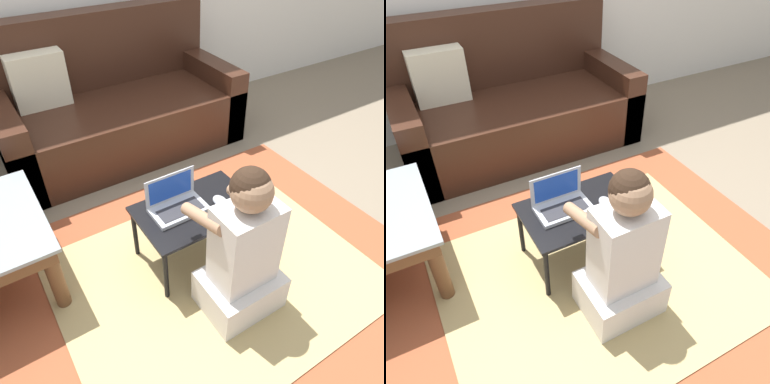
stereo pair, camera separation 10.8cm
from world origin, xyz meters
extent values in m
plane|color=#7F705B|center=(0.00, 0.00, 0.00)|extent=(16.00, 16.00, 0.00)
cube|color=#9E4C2D|center=(-0.02, -0.21, 0.00)|extent=(2.15, 1.71, 0.01)
cube|color=tan|center=(-0.02, -0.21, 0.01)|extent=(1.55, 1.23, 0.00)
cube|color=#381E14|center=(0.11, 1.21, 0.20)|extent=(1.71, 0.83, 0.40)
cube|color=#381E14|center=(0.11, 1.53, 0.67)|extent=(1.71, 0.18, 0.53)
cube|color=#381E14|center=(-0.66, 1.21, 0.27)|extent=(0.16, 0.83, 0.55)
cube|color=#381E14|center=(0.88, 1.21, 0.27)|extent=(0.16, 0.83, 0.55)
cube|color=beige|center=(-0.36, 1.37, 0.58)|extent=(0.36, 0.14, 0.36)
cylinder|color=brown|center=(-0.73, 0.05, 0.19)|extent=(0.07, 0.07, 0.39)
cylinder|color=brown|center=(-0.73, 0.61, 0.19)|extent=(0.07, 0.07, 0.39)
cube|color=black|center=(-0.02, -0.02, 0.33)|extent=(0.59, 0.38, 0.02)
cylinder|color=black|center=(-0.29, -0.19, 0.16)|extent=(0.02, 0.02, 0.32)
cylinder|color=black|center=(0.25, -0.19, 0.16)|extent=(0.02, 0.02, 0.32)
cylinder|color=black|center=(-0.29, 0.14, 0.16)|extent=(0.02, 0.02, 0.32)
cylinder|color=black|center=(0.25, 0.14, 0.16)|extent=(0.02, 0.02, 0.32)
cube|color=#B7BCC6|center=(-0.11, 0.00, 0.35)|extent=(0.27, 0.16, 0.02)
cube|color=#28282D|center=(-0.11, -0.02, 0.36)|extent=(0.22, 0.10, 0.00)
cube|color=#B7BCC6|center=(-0.11, 0.08, 0.44)|extent=(0.27, 0.01, 0.16)
cube|color=#1E47B7|center=(-0.11, 0.07, 0.44)|extent=(0.23, 0.00, 0.13)
ellipsoid|color=#B2B7C1|center=(0.10, -0.07, 0.36)|extent=(0.06, 0.10, 0.04)
cube|color=silver|center=(-0.02, -0.40, 0.10)|extent=(0.36, 0.28, 0.20)
cube|color=silver|center=(-0.02, -0.40, 0.41)|extent=(0.27, 0.18, 0.41)
sphere|color=#9E7556|center=(-0.02, -0.40, 0.69)|extent=(0.17, 0.17, 0.17)
sphere|color=black|center=(-0.02, -0.39, 0.71)|extent=(0.16, 0.16, 0.16)
cylinder|color=#9E7556|center=(-0.14, -0.27, 0.52)|extent=(0.06, 0.28, 0.14)
cylinder|color=#9E7556|center=(0.10, -0.27, 0.52)|extent=(0.06, 0.28, 0.14)
camera|label=1|loc=(-0.79, -1.19, 1.57)|focal=35.00mm
camera|label=2|loc=(-0.69, -1.25, 1.57)|focal=35.00mm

